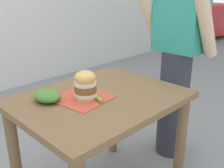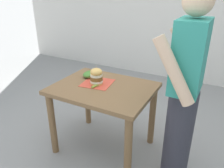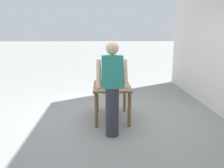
{
  "view_description": "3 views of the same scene",
  "coord_description": "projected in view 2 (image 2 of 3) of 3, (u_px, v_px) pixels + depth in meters",
  "views": [
    {
      "loc": [
        1.08,
        -0.97,
        1.36
      ],
      "look_at": [
        0.0,
        0.1,
        0.8
      ],
      "focal_mm": 42.0,
      "sensor_mm": 36.0,
      "label": 1
    },
    {
      "loc": [
        1.71,
        1.02,
        1.66
      ],
      "look_at": [
        0.0,
        0.1,
        0.8
      ],
      "focal_mm": 35.0,
      "sensor_mm": 36.0,
      "label": 2
    },
    {
      "loc": [
        0.22,
        4.47,
        1.85
      ],
      "look_at": [
        0.0,
        0.1,
        0.8
      ],
      "focal_mm": 35.0,
      "sensor_mm": 36.0,
      "label": 3
    }
  ],
  "objects": [
    {
      "name": "sandwich",
      "position": [
        96.0,
        76.0,
        2.21
      ],
      "size": [
        0.13,
        0.13,
        0.2
      ],
      "color": "#E5B25B",
      "rests_on": "serving_paper"
    },
    {
      "name": "serving_paper",
      "position": [
        97.0,
        83.0,
        2.27
      ],
      "size": [
        0.34,
        0.34,
        0.0
      ],
      "primitive_type": "cube",
      "rotation": [
        0.0,
        0.0,
        0.14
      ],
      "color": "#D64C38",
      "rests_on": "patio_table"
    },
    {
      "name": "side_salad",
      "position": [
        90.0,
        74.0,
        2.42
      ],
      "size": [
        0.18,
        0.14,
        0.06
      ],
      "primitive_type": "ellipsoid",
      "color": "#477F33",
      "rests_on": "patio_table"
    },
    {
      "name": "patio_table",
      "position": [
        103.0,
        99.0,
        2.25
      ],
      "size": [
        0.77,
        0.99,
        0.75
      ],
      "color": "brown",
      "rests_on": "ground"
    },
    {
      "name": "diner_across_table",
      "position": [
        184.0,
        92.0,
        1.77
      ],
      "size": [
        0.55,
        0.35,
        1.69
      ],
      "color": "#33333D",
      "rests_on": "ground"
    },
    {
      "name": "pickle_spear",
      "position": [
        95.0,
        86.0,
        2.17
      ],
      "size": [
        0.09,
        0.04,
        0.02
      ],
      "primitive_type": "cylinder",
      "rotation": [
        0.0,
        1.57,
        2.95
      ],
      "color": "#8EA83D",
      "rests_on": "serving_paper"
    },
    {
      "name": "ground_plane",
      "position": [
        104.0,
        146.0,
        2.49
      ],
      "size": [
        80.0,
        80.0,
        0.0
      ],
      "primitive_type": "plane",
      "color": "gray"
    }
  ]
}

